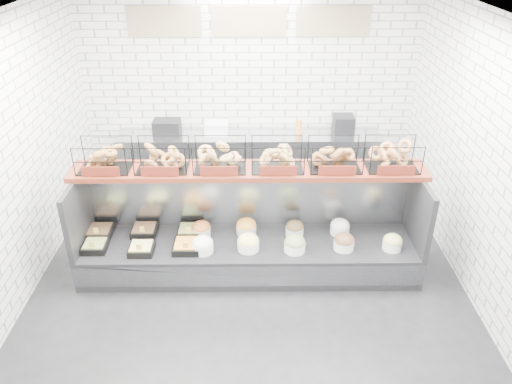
{
  "coord_description": "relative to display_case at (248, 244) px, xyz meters",
  "views": [
    {
      "loc": [
        0.04,
        -4.64,
        3.79
      ],
      "look_at": [
        0.08,
        0.45,
        0.99
      ],
      "focal_mm": 35.0,
      "sensor_mm": 36.0,
      "label": 1
    }
  ],
  "objects": [
    {
      "name": "ground",
      "position": [
        0.01,
        -0.34,
        -0.33
      ],
      "size": [
        5.5,
        5.5,
        0.0
      ],
      "primitive_type": "plane",
      "color": "black",
      "rests_on": "ground"
    },
    {
      "name": "bagel_shelf",
      "position": [
        0.01,
        0.18,
        1.06
      ],
      "size": [
        4.1,
        0.5,
        0.4
      ],
      "color": "#531C11",
      "rests_on": "display_case"
    },
    {
      "name": "prep_counter",
      "position": [
        0.01,
        2.09,
        0.14
      ],
      "size": [
        4.0,
        0.6,
        1.2
      ],
      "color": "#93969B",
      "rests_on": "ground"
    },
    {
      "name": "display_case",
      "position": [
        0.0,
        0.0,
        0.0
      ],
      "size": [
        4.0,
        0.9,
        1.2
      ],
      "color": "black",
      "rests_on": "ground"
    },
    {
      "name": "room_shell",
      "position": [
        0.01,
        0.26,
        1.73
      ],
      "size": [
        5.02,
        5.51,
        3.01
      ],
      "color": "white",
      "rests_on": "ground"
    }
  ]
}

